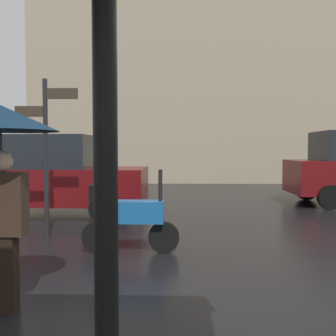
{
  "coord_description": "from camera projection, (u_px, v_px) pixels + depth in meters",
  "views": [
    {
      "loc": [
        -0.33,
        -2.45,
        1.53
      ],
      "look_at": [
        -0.57,
        5.64,
        1.14
      ],
      "focal_mm": 41.09,
      "sensor_mm": 36.0,
      "label": 1
    }
  ],
  "objects": [
    {
      "name": "pedestrian_with_umbrella",
      "position": [
        1.0,
        143.0,
        3.55
      ],
      "size": [
        1.06,
        1.06,
        1.94
      ],
      "rotation": [
        0.0,
        0.0,
        4.36
      ],
      "color": "black",
      "rests_on": "ground"
    },
    {
      "name": "parked_scooter",
      "position": [
        127.0,
        215.0,
        5.68
      ],
      "size": [
        1.45,
        0.32,
        1.23
      ],
      "rotation": [
        0.0,
        0.0,
        -0.36
      ],
      "color": "black",
      "rests_on": "ground"
    },
    {
      "name": "parked_car_left",
      "position": [
        46.0,
        175.0,
        8.85
      ],
      "size": [
        4.45,
        1.98,
        1.85
      ],
      "rotation": [
        0.0,
        0.0,
        3.34
      ],
      "color": "#590C0F",
      "rests_on": "ground"
    },
    {
      "name": "street_signpost",
      "position": [
        46.0,
        142.0,
        6.56
      ],
      "size": [
        1.08,
        0.08,
        2.73
      ],
      "color": "black",
      "rests_on": "ground"
    }
  ]
}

